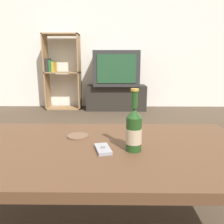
{
  "coord_description": "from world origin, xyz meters",
  "views": [
    {
      "loc": [
        0.07,
        -0.92,
        0.77
      ],
      "look_at": [
        0.05,
        0.25,
        0.51
      ],
      "focal_mm": 35.0,
      "sensor_mm": 36.0,
      "label": 1
    }
  ],
  "objects_px": {
    "beer_bottle": "(134,130)",
    "cell_phone": "(103,149)",
    "television": "(116,68)",
    "bookshelf": "(61,71)",
    "tv_stand": "(116,97)"
  },
  "relations": [
    {
      "from": "bookshelf",
      "to": "cell_phone",
      "type": "xyz_separation_m",
      "value": [
        0.86,
        -2.87,
        -0.22
      ]
    },
    {
      "from": "beer_bottle",
      "to": "cell_phone",
      "type": "relative_size",
      "value": 2.12
    },
    {
      "from": "cell_phone",
      "to": "beer_bottle",
      "type": "bearing_deg",
      "value": -12.65
    },
    {
      "from": "beer_bottle",
      "to": "cell_phone",
      "type": "distance_m",
      "value": 0.15
    },
    {
      "from": "tv_stand",
      "to": "cell_phone",
      "type": "height_order",
      "value": "cell_phone"
    },
    {
      "from": "tv_stand",
      "to": "beer_bottle",
      "type": "distance_m",
      "value": 2.82
    },
    {
      "from": "bookshelf",
      "to": "television",
      "type": "bearing_deg",
      "value": -3.8
    },
    {
      "from": "cell_phone",
      "to": "bookshelf",
      "type": "bearing_deg",
      "value": 92.06
    },
    {
      "from": "television",
      "to": "bookshelf",
      "type": "height_order",
      "value": "bookshelf"
    },
    {
      "from": "tv_stand",
      "to": "television",
      "type": "xyz_separation_m",
      "value": [
        0.0,
        -0.0,
        0.48
      ]
    },
    {
      "from": "bookshelf",
      "to": "beer_bottle",
      "type": "xyz_separation_m",
      "value": [
        0.99,
        -2.86,
        -0.14
      ]
    },
    {
      "from": "beer_bottle",
      "to": "cell_phone",
      "type": "bearing_deg",
      "value": -178.02
    },
    {
      "from": "beer_bottle",
      "to": "tv_stand",
      "type": "bearing_deg",
      "value": 91.07
    },
    {
      "from": "tv_stand",
      "to": "beer_bottle",
      "type": "bearing_deg",
      "value": -88.93
    },
    {
      "from": "tv_stand",
      "to": "cell_phone",
      "type": "xyz_separation_m",
      "value": [
        -0.08,
        -2.81,
        0.21
      ]
    }
  ]
}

